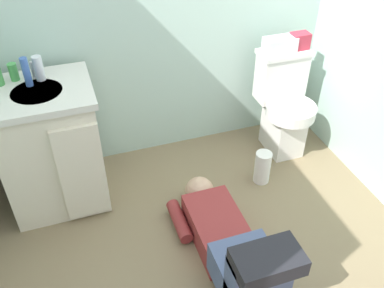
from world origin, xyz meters
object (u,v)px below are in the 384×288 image
(vanity_cabinet, at_px, (52,147))
(person_plumber, at_px, (230,243))
(paper_towel_roll, at_px, (262,167))
(tissue_box, at_px, (280,45))
(bottle_blue, at_px, (26,72))
(bottle_clear, at_px, (39,68))
(toilet, at_px, (284,105))
(faucet, at_px, (33,70))
(toiletry_bag, at_px, (300,41))
(bottle_green, at_px, (14,72))

(vanity_cabinet, height_order, person_plumber, vanity_cabinet)
(vanity_cabinet, relative_size, paper_towel_roll, 3.44)
(person_plumber, distance_m, tissue_box, 1.38)
(bottle_blue, relative_size, bottle_clear, 1.16)
(bottle_blue, relative_size, paper_towel_roll, 0.70)
(toilet, bearing_deg, bottle_clear, 177.36)
(toilet, xyz_separation_m, paper_towel_roll, (-0.30, -0.32, -0.25))
(bottle_clear, bearing_deg, faucet, 134.58)
(vanity_cabinet, relative_size, person_plumber, 0.77)
(toiletry_bag, xyz_separation_m, paper_towel_roll, (-0.41, -0.41, -0.69))
(bottle_green, distance_m, bottle_clear, 0.15)
(person_plumber, bearing_deg, tissue_box, 53.02)
(toiletry_bag, bearing_deg, toilet, -139.23)
(toilet, bearing_deg, bottle_green, 176.14)
(bottle_green, bearing_deg, bottle_clear, -17.27)
(toiletry_bag, height_order, bottle_clear, bottle_clear)
(toiletry_bag, distance_m, bottle_clear, 1.69)
(faucet, distance_m, tissue_box, 1.58)
(toiletry_bag, relative_size, bottle_blue, 0.74)
(person_plumber, xyz_separation_m, paper_towel_roll, (0.48, 0.57, -0.06))
(toilet, xyz_separation_m, faucet, (-1.62, 0.11, 0.50))
(faucet, distance_m, paper_towel_roll, 1.58)
(faucet, relative_size, person_plumber, 0.09)
(toiletry_bag, bearing_deg, paper_towel_roll, -134.65)
(faucet, relative_size, toiletry_bag, 0.81)
(faucet, relative_size, tissue_box, 0.45)
(bottle_green, xyz_separation_m, paper_towel_roll, (1.42, -0.44, -0.75))
(faucet, bearing_deg, bottle_clear, -45.42)
(toilet, bearing_deg, bottle_blue, 179.09)
(person_plumber, relative_size, bottle_green, 10.47)
(person_plumber, distance_m, bottle_clear, 1.44)
(bottle_clear, bearing_deg, toiletry_bag, 0.59)
(vanity_cabinet, distance_m, faucet, 0.47)
(bottle_blue, bearing_deg, toiletry_bag, 2.10)
(toiletry_bag, xyz_separation_m, bottle_blue, (-1.75, -0.06, 0.10))
(bottle_green, height_order, bottle_blue, bottle_blue)
(paper_towel_roll, bearing_deg, toiletry_bag, 45.35)
(tissue_box, height_order, toiletry_bag, toiletry_bag)
(tissue_box, height_order, bottle_blue, bottle_blue)
(person_plumber, bearing_deg, bottle_green, 133.13)
(bottle_green, relative_size, paper_towel_roll, 0.43)
(vanity_cabinet, height_order, bottle_green, bottle_green)
(faucet, height_order, paper_towel_roll, faucet)
(person_plumber, relative_size, paper_towel_roll, 4.47)
(person_plumber, xyz_separation_m, bottle_green, (-0.94, 1.01, 0.69))
(toiletry_bag, bearing_deg, bottle_blue, -177.90)
(vanity_cabinet, bearing_deg, person_plumber, -45.59)
(bottle_clear, bearing_deg, paper_towel_roll, -16.99)
(tissue_box, relative_size, paper_towel_roll, 0.92)
(vanity_cabinet, distance_m, paper_towel_roll, 1.38)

